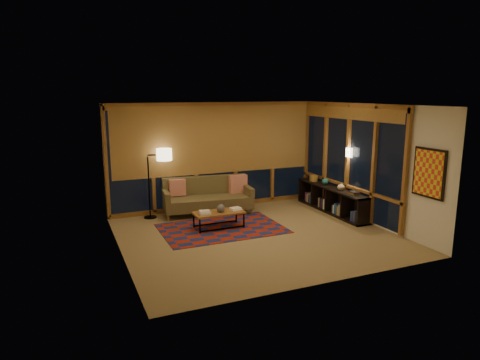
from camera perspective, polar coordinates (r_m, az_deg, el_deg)
name	(u,v)px	position (r m, az deg, el deg)	size (l,w,h in m)	color
floor	(256,235)	(9.05, 2.18, -7.37)	(5.50, 5.00, 0.01)	#A38B4F
ceiling	(257,105)	(8.56, 2.32, 9.98)	(5.50, 5.00, 0.01)	white
walls	(257,172)	(8.70, 2.25, 1.06)	(5.51, 5.01, 2.70)	white
window_wall_back	(216,156)	(10.92, -3.22, 3.22)	(5.30, 0.16, 2.60)	brown
window_wall_right	(347,160)	(10.59, 14.06, 2.63)	(0.16, 3.70, 2.60)	brown
wall_art	(429,173)	(8.80, 23.86, 0.85)	(0.06, 0.74, 0.94)	red
wall_sconce	(349,153)	(10.41, 14.35, 3.57)	(0.12, 0.18, 0.22)	#FFE6B7
sofa	(208,196)	(10.51, -4.32, -2.20)	(2.13, 0.86, 0.87)	olive
pillow_left	(177,188)	(10.55, -8.36, -1.11)	(0.40, 0.13, 0.40)	red
pillow_right	(238,184)	(10.83, -0.28, -0.51)	(0.46, 0.15, 0.46)	red
area_rug	(222,228)	(9.47, -2.43, -6.46)	(2.64, 1.76, 0.01)	maroon
coffee_table	(219,220)	(9.46, -2.85, -5.34)	(1.11, 0.51, 0.37)	brown
book_stack_a	(205,213)	(9.26, -4.71, -4.35)	(0.21, 0.17, 0.06)	white
book_stack_b	(236,209)	(9.55, -0.58, -3.85)	(0.26, 0.20, 0.05)	white
ceramic_pot	(221,208)	(9.36, -2.58, -3.77)	(0.18, 0.18, 0.18)	#25242A
floor_lamp	(149,184)	(10.29, -12.06, -0.50)	(0.55, 0.36, 1.66)	black
bookshelf	(332,200)	(10.91, 12.11, -2.56)	(0.40, 2.55, 0.64)	black
basket	(314,178)	(11.47, 9.78, 0.26)	(0.21, 0.21, 0.16)	#AD8234
teal_bowl	(325,181)	(11.07, 11.27, -0.20)	(0.16, 0.16, 0.16)	#1A5F5A
vase	(341,186)	(10.53, 13.33, -0.82)	(0.18, 0.18, 0.19)	tan
shelf_book_stack	(354,193)	(10.16, 14.96, -1.69)	(0.18, 0.25, 0.07)	white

